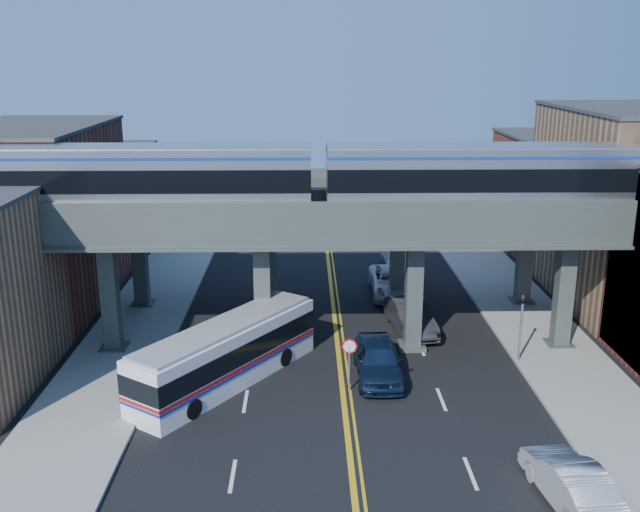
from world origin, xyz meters
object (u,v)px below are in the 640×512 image
(transit_train, at_px, (482,176))
(car_lane_b, at_px, (411,316))
(car_lane_a, at_px, (378,360))
(car_parked_curb, at_px, (571,482))
(stop_sign, at_px, (349,356))
(car_lane_d, at_px, (397,260))
(car_lane_c, at_px, (394,282))
(transit_bus, at_px, (227,354))
(traffic_signal, at_px, (521,321))

(transit_train, relative_size, car_lane_b, 9.00)
(car_lane_a, bearing_deg, car_parked_curb, -61.20)
(stop_sign, height_order, car_lane_a, stop_sign)
(car_lane_d, relative_size, car_parked_curb, 1.03)
(stop_sign, distance_m, car_lane_c, 14.31)
(transit_bus, distance_m, car_lane_c, 15.98)
(transit_bus, height_order, car_parked_curb, transit_bus)
(car_lane_d, bearing_deg, car_lane_b, -94.18)
(transit_train, xyz_separation_m, car_lane_b, (-2.99, 2.40, -8.44))
(transit_train, height_order, traffic_signal, transit_train)
(car_lane_a, relative_size, car_lane_b, 1.01)
(stop_sign, height_order, car_parked_curb, stop_sign)
(car_lane_b, bearing_deg, transit_bus, -154.45)
(stop_sign, relative_size, transit_bus, 0.25)
(car_lane_b, bearing_deg, car_lane_c, 84.09)
(car_lane_b, xyz_separation_m, car_lane_c, (-0.20, 6.38, -0.01))
(transit_bus, xyz_separation_m, car_parked_curb, (13.09, -9.88, -0.64))
(car_lane_b, xyz_separation_m, car_lane_d, (0.74, 12.14, -0.15))
(car_lane_c, bearing_deg, car_lane_b, -87.90)
(transit_bus, bearing_deg, car_lane_b, -21.38)
(car_lane_a, xyz_separation_m, car_lane_b, (2.45, 5.99, -0.04))
(car_lane_c, xyz_separation_m, car_parked_curb, (3.52, -22.67, -0.06))
(traffic_signal, height_order, car_lane_c, traffic_signal)
(transit_bus, bearing_deg, stop_sign, -64.35)
(car_lane_a, relative_size, car_parked_curb, 1.09)
(car_lane_a, height_order, car_lane_c, car_lane_a)
(stop_sign, xyz_separation_m, car_lane_b, (3.95, 7.40, -0.86))
(traffic_signal, relative_size, car_lane_d, 0.80)
(transit_bus, distance_m, car_lane_d, 21.34)
(stop_sign, distance_m, transit_bus, 5.91)
(traffic_signal, xyz_separation_m, car_lane_c, (-5.15, 10.78, -1.41))
(traffic_signal, bearing_deg, transit_bus, -172.23)
(traffic_signal, xyz_separation_m, car_lane_a, (-7.40, -1.58, -1.37))
(car_lane_d, bearing_deg, car_lane_c, -99.97)
(car_lane_c, bearing_deg, traffic_signal, -64.17)
(transit_train, bearing_deg, car_lane_c, 109.96)
(car_lane_a, height_order, car_lane_b, car_lane_a)
(car_lane_a, distance_m, car_lane_d, 18.41)
(stop_sign, distance_m, car_lane_b, 8.44)
(traffic_signal, height_order, car_lane_d, traffic_signal)
(car_lane_a, distance_m, car_lane_b, 6.47)
(car_lane_d, bearing_deg, car_lane_a, -100.68)
(transit_train, height_order, car_lane_d, transit_train)
(stop_sign, relative_size, car_lane_a, 0.48)
(transit_train, xyz_separation_m, stop_sign, (-6.94, -5.00, -7.57))
(stop_sign, bearing_deg, transit_bus, 170.31)
(car_lane_b, bearing_deg, stop_sign, -125.81)
(car_lane_d, bearing_deg, transit_bus, -120.22)
(stop_sign, height_order, transit_bus, transit_bus)
(car_lane_a, height_order, car_lane_d, car_lane_a)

